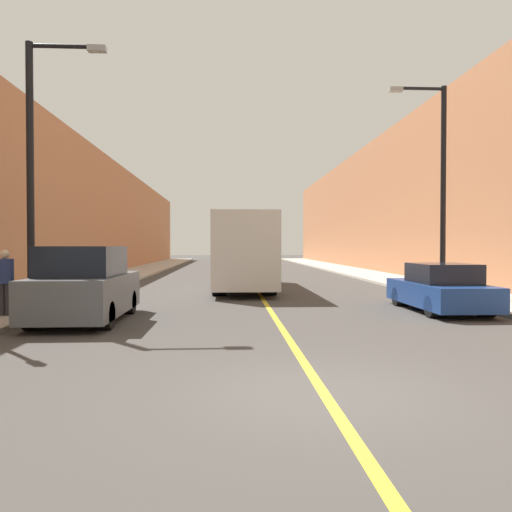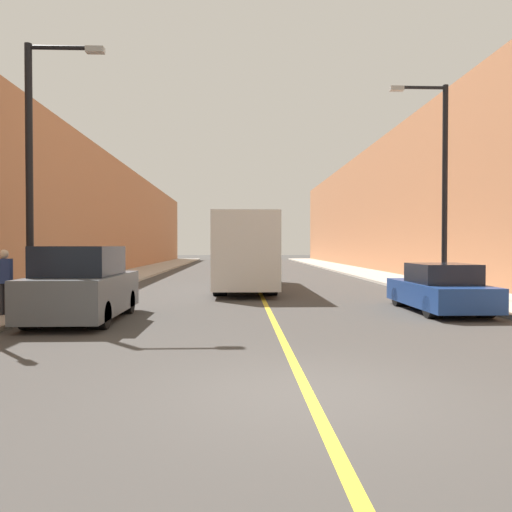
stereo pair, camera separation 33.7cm
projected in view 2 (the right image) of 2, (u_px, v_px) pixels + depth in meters
The scene contains 12 objects.
ground_plane at pixel (309, 395), 6.68m from camera, with size 200.00×200.00×0.00m, color #3F3D3A.
sidewalk_left at pixel (140, 272), 36.36m from camera, with size 3.24×72.00×0.13m, color #B2AA9E.
sidewalk_right at pixel (359, 272), 36.95m from camera, with size 3.24×72.00×0.13m, color #B2AA9E.
building_row_left at pixel (90, 216), 36.14m from camera, with size 4.00×72.00×8.29m, color #B2724C.
building_row_right at pixel (408, 205), 36.98m from camera, with size 4.00×72.00×10.01m, color #B2724C.
road_center_line at pixel (251, 273), 36.66m from camera, with size 0.16×72.00×0.01m, color gold.
bus at pixel (244, 251), 23.11m from camera, with size 2.56×10.25×3.31m.
parked_suv_left at pixel (82, 287), 13.20m from camera, with size 2.03×4.51×1.98m.
car_right_near at pixel (440, 290), 15.06m from camera, with size 1.86×4.45×1.46m.
street_lamp_left at pixel (36, 162), 13.82m from camera, with size 2.18×0.24×7.45m.
street_lamp_right at pixel (440, 178), 18.45m from camera, with size 2.18×0.24×7.80m.
pedestrian at pixel (4, 281), 13.45m from camera, with size 0.39×0.25×1.76m.
Camera 2 is at (-0.95, -6.61, 2.00)m, focal length 35.00 mm.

